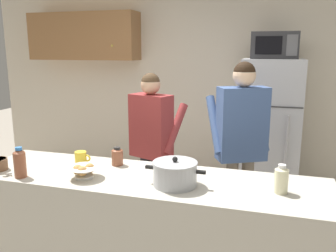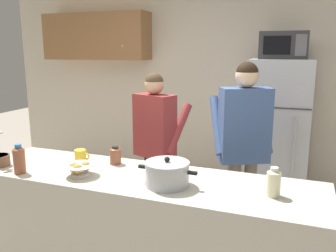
% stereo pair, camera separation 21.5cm
% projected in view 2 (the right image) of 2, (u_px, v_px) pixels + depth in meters
% --- Properties ---
extents(back_wall_unit, '(6.00, 0.48, 2.60)m').
position_uv_depth(back_wall_unit, '(199.00, 81.00, 4.53)').
color(back_wall_unit, beige).
rests_on(back_wall_unit, ground).
extents(kitchen_island, '(2.52, 0.68, 0.92)m').
position_uv_depth(kitchen_island, '(141.00, 236.00, 2.58)').
color(kitchen_island, '#BCB7A8').
rests_on(kitchen_island, ground).
extents(refrigerator, '(0.64, 0.68, 1.69)m').
position_uv_depth(refrigerator, '(278.00, 137.00, 3.91)').
color(refrigerator, '#B7BABF').
rests_on(refrigerator, ground).
extents(microwave, '(0.48, 0.37, 0.28)m').
position_uv_depth(microwave, '(284.00, 45.00, 3.68)').
color(microwave, '#2D2D30').
rests_on(microwave, refrigerator).
extents(person_near_pot, '(0.57, 0.53, 1.58)m').
position_uv_depth(person_near_pot, '(155.00, 135.00, 3.43)').
color(person_near_pot, black).
rests_on(person_near_pot, ground).
extents(person_by_sink, '(0.63, 0.58, 1.69)m').
position_uv_depth(person_by_sink, '(244.00, 135.00, 3.10)').
color(person_by_sink, '#726656').
rests_on(person_by_sink, ground).
extents(cooking_pot, '(0.40, 0.29, 0.20)m').
position_uv_depth(cooking_pot, '(167.00, 174.00, 2.30)').
color(cooking_pot, '#ADAFB5').
rests_on(cooking_pot, kitchen_island).
extents(coffee_mug, '(0.13, 0.09, 0.10)m').
position_uv_depth(coffee_mug, '(81.00, 156.00, 2.80)').
color(coffee_mug, yellow).
rests_on(coffee_mug, kitchen_island).
extents(bread_bowl, '(0.23, 0.23, 0.10)m').
position_uv_depth(bread_bowl, '(80.00, 169.00, 2.48)').
color(bread_bowl, white).
rests_on(bread_bowl, kitchen_island).
extents(bottle_near_edge, '(0.08, 0.08, 0.22)m').
position_uv_depth(bottle_near_edge, '(19.00, 159.00, 2.52)').
color(bottle_near_edge, brown).
rests_on(bottle_near_edge, kitchen_island).
extents(bottle_mid_counter, '(0.09, 0.09, 0.18)m').
position_uv_depth(bottle_mid_counter, '(274.00, 182.00, 2.13)').
color(bottle_mid_counter, beige).
rests_on(bottle_mid_counter, kitchen_island).
extents(bottle_far_corner, '(0.09, 0.09, 0.14)m').
position_uv_depth(bottle_far_corner, '(115.00, 155.00, 2.74)').
color(bottle_far_corner, brown).
rests_on(bottle_far_corner, kitchen_island).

